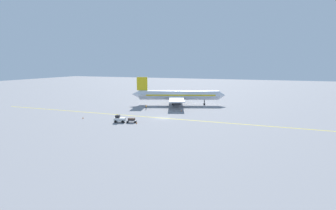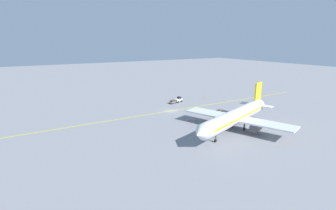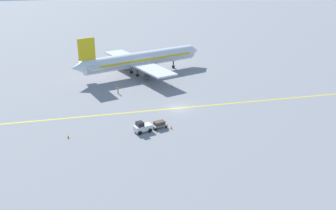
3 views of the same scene
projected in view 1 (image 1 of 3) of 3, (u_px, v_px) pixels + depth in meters
The scene contains 9 objects.
ground_plane at pixel (163, 118), 75.74m from camera, with size 400.00×400.00×0.00m, color gray.
apron_yellow_centreline at pixel (163, 118), 75.74m from camera, with size 0.40×120.00×0.01m, color yellow.
airplane_at_gate at pixel (178, 95), 99.13m from camera, with size 28.13×34.45×10.60m.
baggage_tug_white at pixel (119, 119), 70.16m from camera, with size 2.46×3.31×2.11m.
baggage_cart_trailing at pixel (132, 120), 69.99m from camera, with size 2.11×2.90×1.24m.
ground_crew_worker at pixel (146, 107), 89.67m from camera, with size 0.58×0.24×1.68m.
traffic_cone_near_nose at pixel (181, 111), 86.33m from camera, with size 0.32×0.32×0.55m, color orange.
traffic_cone_mid_apron at pixel (83, 118), 74.99m from camera, with size 0.32×0.32×0.55m, color orange.
traffic_cone_by_wingtip at pixel (137, 123), 68.62m from camera, with size 0.32×0.32×0.55m, color orange.
Camera 1 is at (68.80, 27.88, 15.58)m, focal length 28.00 mm.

